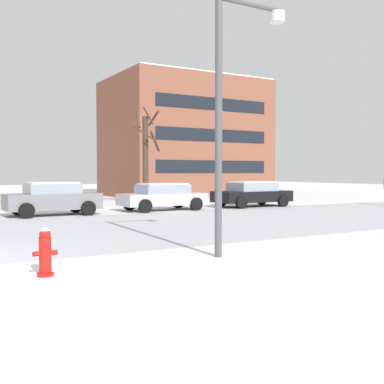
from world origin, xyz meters
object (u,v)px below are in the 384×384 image
at_px(fire_hydrant, 45,252).
at_px(street_lamp, 231,96).
at_px(parked_car_silver, 163,196).
at_px(parked_car_black, 252,194).
at_px(parked_car_gray, 53,198).

distance_m(fire_hydrant, street_lamp, 5.22).
relative_size(street_lamp, parked_car_silver, 1.38).
relative_size(fire_hydrant, street_lamp, 0.15).
bearing_deg(parked_car_black, parked_car_silver, 177.68).
relative_size(fire_hydrant, parked_car_gray, 0.22).
xyz_separation_m(parked_car_gray, parked_car_silver, (5.35, -0.05, -0.05)).
xyz_separation_m(street_lamp, parked_car_black, (9.78, 11.87, -2.89)).
distance_m(parked_car_gray, parked_car_silver, 5.35).
bearing_deg(parked_car_silver, parked_car_black, -2.32).
bearing_deg(parked_car_black, street_lamp, -129.50).
bearing_deg(parked_car_silver, fire_hydrant, -125.34).
xyz_separation_m(parked_car_silver, parked_car_black, (5.35, -0.22, 0.02)).
xyz_separation_m(parked_car_gray, parked_car_black, (10.70, -0.27, -0.04)).
relative_size(street_lamp, parked_car_black, 1.35).
bearing_deg(street_lamp, parked_car_black, 50.50).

